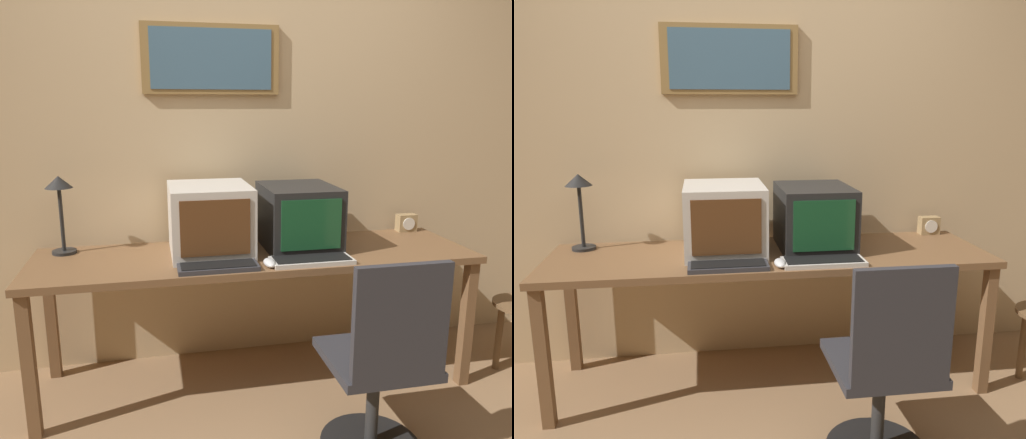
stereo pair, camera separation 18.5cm
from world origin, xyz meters
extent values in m
cube|color=#D1B284|center=(0.00, 1.52, 1.30)|extent=(8.00, 0.05, 2.60)
cube|color=olive|center=(-0.17, 1.48, 1.75)|extent=(0.76, 0.02, 0.37)
cube|color=#42667F|center=(-0.17, 1.47, 1.75)|extent=(0.66, 0.01, 0.32)
cube|color=brown|center=(0.00, 1.12, 0.72)|extent=(2.30, 0.64, 0.04)
cube|color=brown|center=(-1.10, 0.84, 0.35)|extent=(0.06, 0.06, 0.70)
cube|color=brown|center=(1.10, 0.84, 0.35)|extent=(0.06, 0.06, 0.70)
cube|color=brown|center=(-1.10, 1.39, 0.35)|extent=(0.06, 0.06, 0.70)
cube|color=brown|center=(1.10, 1.39, 0.35)|extent=(0.06, 0.06, 0.70)
cube|color=beige|center=(-0.23, 1.18, 0.92)|extent=(0.41, 0.45, 0.36)
cube|color=#563319|center=(-0.23, 0.95, 0.93)|extent=(0.34, 0.01, 0.27)
cube|color=black|center=(0.25, 1.19, 0.91)|extent=(0.38, 0.45, 0.34)
cube|color=#194C28|center=(0.25, 0.96, 0.92)|extent=(0.31, 0.01, 0.26)
cube|color=#333338|center=(-0.23, 0.89, 0.75)|extent=(0.38, 0.15, 0.02)
cube|color=black|center=(-0.23, 0.89, 0.76)|extent=(0.35, 0.12, 0.00)
cube|color=beige|center=(0.23, 0.89, 0.75)|extent=(0.41, 0.16, 0.02)
cube|color=black|center=(0.23, 0.89, 0.76)|extent=(0.37, 0.13, 0.00)
ellipsoid|color=silver|center=(0.02, 0.88, 0.76)|extent=(0.06, 0.12, 0.04)
cube|color=#A38456|center=(1.01, 1.38, 0.79)|extent=(0.12, 0.06, 0.11)
cylinder|color=white|center=(1.01, 1.35, 0.79)|extent=(0.08, 0.00, 0.08)
cylinder|color=black|center=(-0.99, 1.32, 0.75)|extent=(0.12, 0.12, 0.02)
cylinder|color=black|center=(-0.99, 1.32, 0.93)|extent=(0.02, 0.02, 0.34)
cone|color=black|center=(-0.99, 1.32, 1.12)|extent=(0.14, 0.14, 0.06)
cylinder|color=#282828|center=(0.38, 0.44, 0.22)|extent=(0.06, 0.06, 0.40)
cube|color=#2D2D33|center=(0.38, 0.44, 0.44)|extent=(0.42, 0.42, 0.04)
cube|color=#2D2D33|center=(0.38, 0.25, 0.69)|extent=(0.39, 0.04, 0.46)
cylinder|color=brown|center=(1.39, 0.94, 0.21)|extent=(0.04, 0.04, 0.42)
camera|label=1|loc=(-0.53, -1.36, 1.50)|focal=35.00mm
camera|label=2|loc=(-0.34, -1.39, 1.50)|focal=35.00mm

